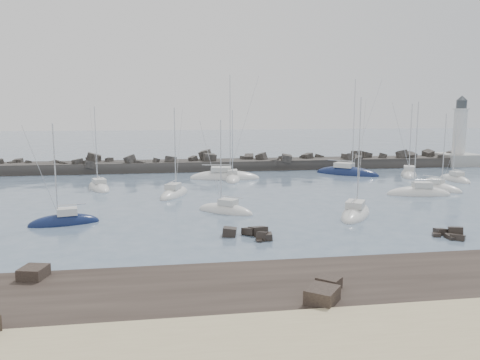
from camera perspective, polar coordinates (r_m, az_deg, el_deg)
name	(u,v)px	position (r m, az deg, el deg)	size (l,w,h in m)	color
ground	(271,215)	(50.97, 3.80, -4.22)	(400.00, 400.00, 0.00)	#4C6077
rock_shelf	(340,293)	(30.65, 12.09, -13.33)	(140.00, 12.00, 1.69)	black
rock_cluster_near	(250,234)	(42.44, 1.27, -6.57)	(4.38, 3.79, 1.37)	black
rock_cluster_far	(452,236)	(46.29, 24.48, -6.26)	(3.15, 3.16, 1.49)	black
breakwater	(188,168)	(87.26, -6.36, 1.40)	(115.00, 7.30, 5.21)	#282624
lighthouse	(458,150)	(104.33, 25.07, 3.36)	(7.00, 7.00, 14.60)	gray
sailboat_1	(99,188)	(69.87, -16.82, -0.92)	(5.04, 8.34, 12.60)	silver
sailboat_2	(64,223)	(49.92, -20.63, -4.88)	(7.04, 3.62, 10.94)	#101B42
sailboat_3	(174,194)	(62.46, -8.03, -1.74)	(5.15, 8.16, 12.50)	silver
sailboat_4	(224,178)	(76.45, -1.90, 0.27)	(11.87, 5.30, 17.92)	silver
sailboat_5	(225,211)	(51.96, -1.78, -3.80)	(6.73, 5.95, 11.07)	silver
sailboat_6	(233,179)	(74.99, -0.92, 0.11)	(3.28, 7.79, 12.10)	silver
sailboat_7	(355,214)	(51.90, 13.90, -4.07)	(6.81, 8.70, 13.61)	silver
sailboat_8	(347,173)	(83.58, 12.90, 0.79)	(10.77, 9.87, 17.56)	#101B42
sailboat_9	(419,194)	(66.50, 20.95, -1.59)	(8.70, 4.30, 13.34)	silver
sailboat_10	(455,180)	(81.87, 24.73, 0.03)	(2.54, 7.10, 11.20)	silver
sailboat_13	(437,189)	(71.73, 22.93, -0.99)	(5.40, 7.48, 11.63)	silver
sailboat_14	(409,175)	(84.60, 19.87, 0.58)	(5.94, 8.57, 13.25)	silver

